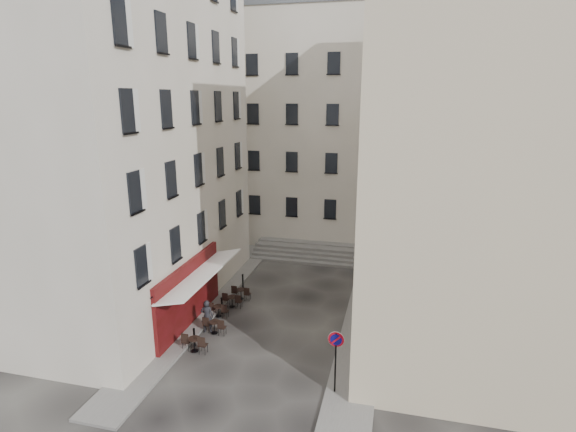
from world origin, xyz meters
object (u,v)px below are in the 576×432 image
(no_parking_sign, at_px, (336,351))
(pedestrian, at_px, (207,316))
(bistro_table_a, at_px, (195,343))
(bistro_table_b, at_px, (215,326))

(no_parking_sign, height_order, pedestrian, no_parking_sign)
(no_parking_sign, distance_m, bistro_table_a, 7.22)
(bistro_table_a, bearing_deg, no_parking_sign, -12.57)
(bistro_table_a, xyz_separation_m, pedestrian, (-0.18, 1.88, 0.43))
(no_parking_sign, relative_size, bistro_table_b, 2.30)
(no_parking_sign, bearing_deg, bistro_table_a, 170.64)
(bistro_table_b, bearing_deg, no_parking_sign, -26.65)
(no_parking_sign, bearing_deg, pedestrian, 157.45)
(no_parking_sign, bearing_deg, bistro_table_b, 156.55)
(bistro_table_a, relative_size, bistro_table_b, 1.04)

